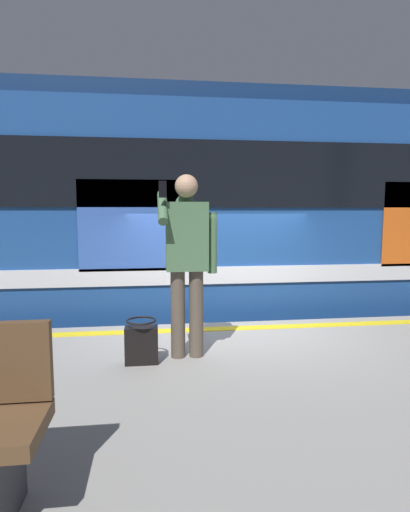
% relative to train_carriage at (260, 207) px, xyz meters
% --- Properties ---
extents(ground_plane, '(25.78, 25.78, 0.00)m').
position_rel_train_carriage_xyz_m(ground_plane, '(0.96, 1.92, -2.60)').
color(ground_plane, '#3D3D3F').
extents(platform, '(17.19, 5.02, 1.10)m').
position_rel_train_carriage_xyz_m(platform, '(0.96, 4.43, -2.05)').
color(platform, gray).
rests_on(platform, ground).
extents(safety_line, '(16.84, 0.16, 0.01)m').
position_rel_train_carriage_xyz_m(safety_line, '(0.96, 2.22, -1.49)').
color(safety_line, yellow).
rests_on(safety_line, platform).
extents(track_rail_near, '(22.34, 0.08, 0.16)m').
position_rel_train_carriage_xyz_m(track_rail_near, '(0.96, 0.71, -2.52)').
color(track_rail_near, slate).
rests_on(track_rail_near, ground).
extents(track_rail_far, '(22.34, 0.08, 0.16)m').
position_rel_train_carriage_xyz_m(track_rail_far, '(0.96, -0.72, -2.52)').
color(track_rail_far, slate).
rests_on(track_rail_far, ground).
extents(train_carriage, '(12.23, 2.92, 4.12)m').
position_rel_train_carriage_xyz_m(train_carriage, '(0.00, 0.00, 0.00)').
color(train_carriage, '#1E478C').
rests_on(train_carriage, ground).
extents(passenger, '(0.57, 0.55, 1.78)m').
position_rel_train_carriage_xyz_m(passenger, '(1.53, 3.10, -0.44)').
color(passenger, brown).
rests_on(passenger, platform).
extents(handbag, '(0.31, 0.28, 0.42)m').
position_rel_train_carriage_xyz_m(handbag, '(1.98, 3.24, -1.29)').
color(handbag, black).
rests_on(handbag, platform).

